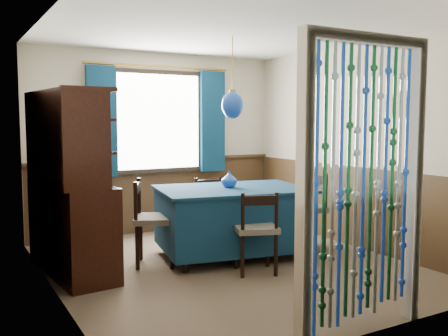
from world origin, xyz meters
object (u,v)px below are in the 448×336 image
chair_near (256,229)px  chair_left (152,220)px  dining_table (232,217)px  chair_right (305,209)px  chair_far (213,209)px  vase_sideboard (70,170)px  vase_table (229,180)px  sideboard (70,212)px  bowl_shelf (83,148)px  pendant_lamp (232,105)px

chair_near → chair_left: size_ratio=0.92×
dining_table → chair_right: 0.95m
chair_far → vase_sideboard: bearing=9.1°
chair_left → vase_table: (0.90, -0.11, 0.39)m
sideboard → vase_sideboard: bearing=71.2°
sideboard → bowl_shelf: size_ratio=9.35×
chair_far → bowl_shelf: (-1.79, -0.73, 0.86)m
dining_table → chair_far: size_ratio=2.22×
pendant_lamp → sideboard: bearing=170.7°
chair_near → bowl_shelf: bowl_shelf is taller
chair_left → chair_far: bearing=141.9°
chair_far → vase_table: vase_table is taller
vase_table → bowl_shelf: bowl_shelf is taller
dining_table → vase_sideboard: bearing=172.5°
dining_table → bowl_shelf: bearing=-167.4°
dining_table → bowl_shelf: size_ratio=9.23×
dining_table → sideboard: sideboard is taller
chair_left → bowl_shelf: 1.14m
chair_left → chair_right: size_ratio=0.99×
chair_right → pendant_lamp: (-0.93, 0.16, 1.24)m
chair_far → chair_left: (-1.01, -0.51, 0.05)m
sideboard → pendant_lamp: (1.75, -0.29, 1.11)m
dining_table → chair_right: chair_right is taller
chair_left → pendant_lamp: size_ratio=1.02×
chair_left → bowl_shelf: (-0.78, -0.22, 0.81)m
pendant_lamp → chair_left: bearing=170.0°
pendant_lamp → vase_table: size_ratio=5.26×
sideboard → chair_right: bearing=-15.3°
chair_right → vase_sideboard: vase_sideboard is taller
vase_sideboard → vase_table: bearing=-16.7°
chair_left → chair_right: chair_right is taller
chair_left → vase_table: bearing=108.0°
chair_near → dining_table: bearing=101.0°
pendant_lamp → chair_right: bearing=-9.6°
vase_sideboard → chair_near: bearing=-37.3°
chair_far → pendant_lamp: 1.47m
chair_near → vase_table: vase_table is taller
chair_far → pendant_lamp: pendant_lamp is taller
sideboard → vase_sideboard: size_ratio=9.09×
sideboard → vase_table: size_ratio=10.79×
vase_table → chair_near: bearing=-97.3°
chair_near → pendant_lamp: 1.45m
dining_table → chair_left: bearing=-179.4°
chair_right → pendant_lamp: 1.56m
vase_table → bowl_shelf: (-1.68, -0.11, 0.41)m
chair_far → chair_left: chair_left is taller
chair_far → bowl_shelf: 2.12m
chair_near → pendant_lamp: pendant_lamp is taller
pendant_lamp → vase_sideboard: size_ratio=4.44×
vase_table → chair_left: bearing=172.8°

